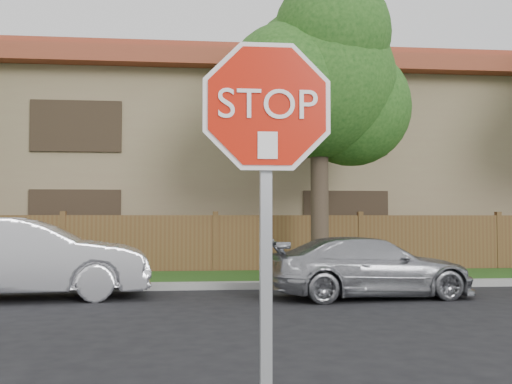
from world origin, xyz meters
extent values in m
cube|color=gray|center=(0.00, 8.15, 0.07)|extent=(70.00, 0.30, 0.15)
cube|color=#1E4714|center=(0.00, 9.80, 0.06)|extent=(70.00, 3.00, 0.12)
cube|color=brown|center=(0.00, 11.40, 0.80)|extent=(70.00, 0.12, 1.60)
cube|color=#8E7758|center=(0.00, 17.00, 3.00)|extent=(34.00, 8.00, 6.00)
cube|color=brown|center=(0.00, 17.00, 6.25)|extent=(35.20, 9.20, 0.50)
cube|color=brown|center=(0.00, 17.00, 6.85)|extent=(33.00, 5.50, 0.70)
cylinder|color=#382B21|center=(2.50, 9.70, 1.96)|extent=(0.44, 0.44, 3.92)
sphere|color=#1A4615|center=(2.50, 9.70, 4.90)|extent=(3.80, 3.80, 3.80)
sphere|color=#1A4615|center=(3.40, 10.00, 4.34)|extent=(3.00, 3.00, 3.00)
sphere|color=#1A4615|center=(1.70, 9.30, 4.62)|extent=(3.20, 3.20, 3.20)
sphere|color=#1A4615|center=(2.70, 9.10, 5.95)|extent=(2.80, 2.80, 2.80)
cube|color=gray|center=(-0.16, -1.44, 1.25)|extent=(0.07, 0.06, 2.30)
cylinder|color=white|center=(-0.16, -1.50, 2.15)|extent=(1.01, 0.02, 1.01)
cylinder|color=red|center=(-0.16, -1.51, 2.15)|extent=(0.93, 0.02, 0.93)
cube|color=white|center=(-0.16, -1.53, 1.93)|extent=(0.11, 0.00, 0.15)
imported|color=silver|center=(-3.74, 6.91, 0.77)|extent=(4.81, 2.13, 1.53)
imported|color=#9EA0A5|center=(2.79, 6.49, 0.58)|extent=(4.13, 1.97, 1.16)
camera|label=1|loc=(-0.56, -4.77, 1.53)|focal=42.00mm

